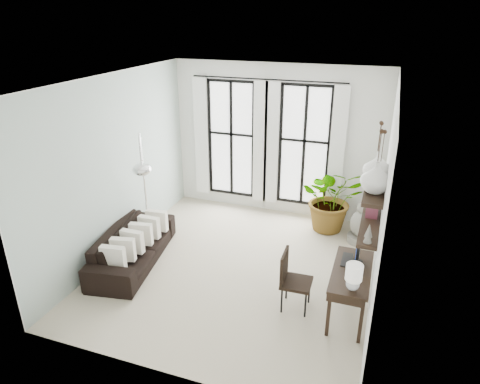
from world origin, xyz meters
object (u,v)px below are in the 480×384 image
at_px(sofa, 133,246).
at_px(arc_lamp, 142,163).
at_px(plant, 332,198).
at_px(desk, 351,275).
at_px(buddha, 361,226).
at_px(desk_chair, 291,277).

xyz_separation_m(sofa, arc_lamp, (0.10, 0.37, 1.43)).
xyz_separation_m(plant, desk, (0.64, -2.64, 0.02)).
height_order(sofa, plant, plant).
xyz_separation_m(sofa, buddha, (3.73, 2.05, 0.04)).
distance_m(sofa, desk, 3.77).
relative_size(desk, buddha, 1.50).
xyz_separation_m(sofa, desk_chair, (2.91, -0.32, 0.21)).
bearing_deg(desk, arc_lamp, 170.43).
height_order(plant, desk, plant).
xyz_separation_m(sofa, desk, (3.75, -0.24, 0.38)).
bearing_deg(desk, sofa, 176.31).
xyz_separation_m(desk_chair, arc_lamp, (-2.81, 0.69, 1.22)).
relative_size(sofa, arc_lamp, 0.95).
relative_size(plant, desk_chair, 1.47).
bearing_deg(desk_chair, arc_lamp, 164.41).
xyz_separation_m(desk, buddha, (-0.01, 2.29, -0.35)).
bearing_deg(buddha, plant, 150.66).
distance_m(desk_chair, buddha, 2.51).
bearing_deg(sofa, plant, -61.79).
relative_size(plant, buddha, 1.62).
bearing_deg(desk_chair, desk, 3.40).
distance_m(plant, desk, 2.72).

